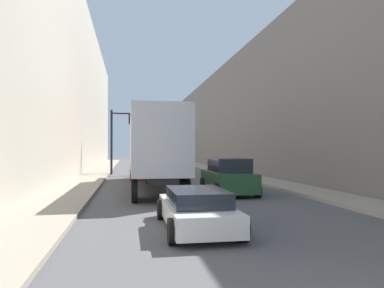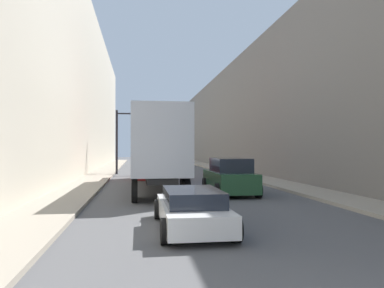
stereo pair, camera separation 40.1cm
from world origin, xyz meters
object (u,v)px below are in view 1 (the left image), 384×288
(sedan_car, at_px, (196,209))
(traffic_signal_gantry, at_px, (133,128))
(suv_car, at_px, (228,177))
(semi_truck, at_px, (152,147))

(sedan_car, bearing_deg, traffic_signal_gantry, 93.67)
(suv_car, relative_size, traffic_signal_gantry, 0.69)
(suv_car, bearing_deg, sedan_car, -111.37)
(semi_truck, height_order, suv_car, semi_truck)
(sedan_car, bearing_deg, semi_truck, 92.63)
(semi_truck, xyz_separation_m, suv_car, (3.62, -3.69, -1.52))
(sedan_car, distance_m, traffic_signal_gantry, 23.97)
(semi_truck, bearing_deg, traffic_signal_gantry, 94.67)
(traffic_signal_gantry, bearing_deg, suv_car, -73.70)
(semi_truck, relative_size, sedan_car, 3.19)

